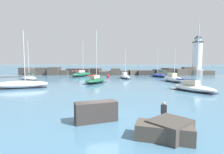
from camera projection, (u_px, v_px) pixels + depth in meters
ground_plane at (103, 119)px, 13.18m from camera, size 600.00×600.00×0.00m
open_sea_beyond at (115, 68)px, 117.21m from camera, size 400.00×116.00×0.01m
breakwater_jetty at (113, 72)px, 57.40m from camera, size 63.99×6.95×2.53m
lighthouse at (197, 58)px, 55.96m from camera, size 3.82×3.82×12.70m
foreground_rocks at (137, 122)px, 10.94m from camera, size 7.66×5.05×1.45m
sailboat_moored_0 at (193, 87)px, 25.52m from camera, size 5.68×6.64×9.75m
sailboat_moored_1 at (21, 84)px, 28.43m from camera, size 8.48×4.45×9.31m
sailboat_moored_2 at (95, 80)px, 35.06m from camera, size 4.78×6.09×10.63m
sailboat_moored_3 at (125, 76)px, 44.91m from camera, size 3.27×5.61×7.31m
sailboat_moored_4 at (82, 74)px, 50.89m from camera, size 5.93×7.43×10.14m
sailboat_moored_5 at (158, 75)px, 49.60m from camera, size 4.56×6.36×7.90m
sailboat_moored_6 at (173, 78)px, 37.52m from camera, size 3.65×6.52×7.59m
sailboat_moored_7 at (30, 78)px, 41.07m from camera, size 5.88×6.24×9.20m
mooring_buoy_orange_near at (108, 76)px, 47.89m from camera, size 0.78×0.78×0.98m
person_on_rocks at (164, 112)px, 11.98m from camera, size 0.36×0.22×1.60m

